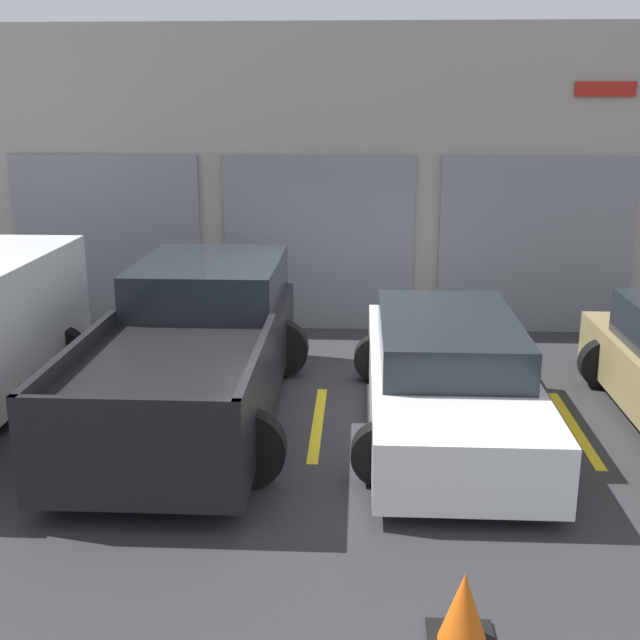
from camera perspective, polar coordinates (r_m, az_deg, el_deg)
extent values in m
plane|color=#2D2D30|center=(10.31, 0.15, -5.13)|extent=(28.00, 28.00, 0.00)
cube|color=#9E9389|center=(13.01, 0.88, 9.95)|extent=(14.84, 0.60, 4.74)
cube|color=slate|center=(13.43, -14.83, 5.38)|extent=(3.01, 0.08, 2.78)
cube|color=slate|center=(12.81, -0.09, 5.43)|extent=(3.01, 0.08, 2.78)
cube|color=slate|center=(13.09, 15.04, 5.11)|extent=(3.01, 0.08, 2.78)
cube|color=#B21E19|center=(13.11, 19.66, 15.21)|extent=(0.90, 0.03, 0.22)
cube|color=black|center=(9.34, -9.23, -3.41)|extent=(1.96, 5.11, 0.86)
cube|color=#1E2328|center=(10.47, -7.81, 2.76)|extent=(1.80, 2.30, 0.56)
cube|color=black|center=(8.39, -17.29, -2.40)|extent=(0.08, 2.81, 0.18)
cube|color=black|center=(7.94, -4.46, -2.72)|extent=(0.08, 2.81, 0.18)
cube|color=black|center=(6.88, -13.75, -6.10)|extent=(1.96, 0.08, 0.18)
cylinder|color=black|center=(11.08, -11.88, -1.88)|extent=(0.78, 0.22, 0.78)
cylinder|color=black|center=(10.77, -2.90, -2.06)|extent=(0.78, 0.22, 0.78)
cylinder|color=black|center=(8.25, -17.42, -8.45)|extent=(0.78, 0.22, 0.78)
cylinder|color=black|center=(7.83, -5.26, -9.09)|extent=(0.78, 0.22, 0.78)
cube|color=white|center=(9.24, 9.01, -4.69)|extent=(1.74, 4.76, 0.67)
cube|color=#1E2328|center=(9.18, 9.08, -1.16)|extent=(1.53, 2.62, 0.45)
cylinder|color=black|center=(10.64, 4.11, -2.74)|extent=(0.62, 0.22, 0.62)
cylinder|color=black|center=(10.78, 12.21, -2.82)|extent=(0.62, 0.22, 0.62)
cylinder|color=black|center=(7.89, 4.48, -9.47)|extent=(0.62, 0.22, 0.62)
cylinder|color=black|center=(8.08, 15.44, -9.40)|extent=(0.62, 0.22, 0.62)
cube|color=#1E2328|center=(12.19, -20.78, 4.54)|extent=(1.75, 0.06, 0.28)
cylinder|color=black|center=(11.37, -17.90, -2.14)|extent=(0.67, 0.22, 0.67)
cylinder|color=black|center=(11.00, 19.56, -2.96)|extent=(0.64, 0.22, 0.64)
cube|color=gold|center=(9.97, -17.42, -6.62)|extent=(0.12, 2.20, 0.01)
cube|color=gold|center=(9.38, -0.16, -7.29)|extent=(0.12, 2.20, 0.01)
cube|color=gold|center=(9.68, 17.64, -7.30)|extent=(0.12, 2.20, 0.01)
cone|color=orange|center=(5.90, 10.17, -19.56)|extent=(0.36, 0.36, 0.55)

